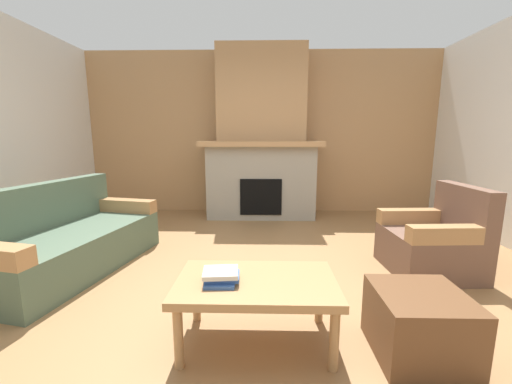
% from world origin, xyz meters
% --- Properties ---
extents(ground, '(9.00, 9.00, 0.00)m').
position_xyz_m(ground, '(0.00, 0.00, 0.00)').
color(ground, olive).
extents(wall_back_wood_panel, '(6.00, 0.12, 2.70)m').
position_xyz_m(wall_back_wood_panel, '(0.00, 3.00, 1.35)').
color(wall_back_wood_panel, tan).
rests_on(wall_back_wood_panel, ground).
extents(fireplace, '(1.90, 0.82, 2.70)m').
position_xyz_m(fireplace, '(0.00, 2.62, 1.16)').
color(fireplace, gray).
rests_on(fireplace, ground).
extents(couch, '(1.18, 1.93, 0.85)m').
position_xyz_m(couch, '(-1.90, 0.39, 0.29)').
color(couch, '#4C604C').
rests_on(couch, ground).
extents(armchair, '(0.80, 0.80, 0.85)m').
position_xyz_m(armchair, '(1.70, 0.44, 0.29)').
color(armchair, brown).
rests_on(armchair, ground).
extents(coffee_table, '(1.00, 0.60, 0.43)m').
position_xyz_m(coffee_table, '(0.00, -0.69, 0.38)').
color(coffee_table, '#A87A4C').
rests_on(coffee_table, ground).
extents(ottoman, '(0.52, 0.52, 0.40)m').
position_xyz_m(ottoman, '(0.98, -0.78, 0.20)').
color(ottoman, brown).
rests_on(ottoman, ground).
extents(book_stack_near_edge, '(0.23, 0.21, 0.08)m').
position_xyz_m(book_stack_near_edge, '(-0.22, -0.73, 0.47)').
color(book_stack_near_edge, '#335699').
rests_on(book_stack_near_edge, coffee_table).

